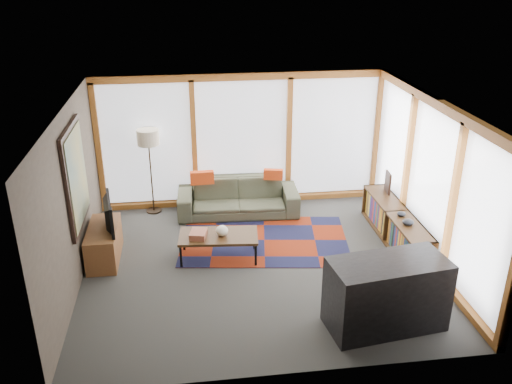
{
  "coord_description": "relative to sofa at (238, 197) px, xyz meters",
  "views": [
    {
      "loc": [
        -1.05,
        -7.43,
        4.53
      ],
      "look_at": [
        0.0,
        0.4,
        1.1
      ],
      "focal_mm": 38.0,
      "sensor_mm": 36.0,
      "label": 1
    }
  ],
  "objects": [
    {
      "name": "tv_console",
      "position": [
        -2.33,
        -1.42,
        -0.05
      ],
      "size": [
        0.47,
        1.12,
        0.56
      ],
      "primitive_type": "cube",
      "color": "brown",
      "rests_on": "ground"
    },
    {
      "name": "bowl_b",
      "position": [
        2.56,
        -1.68,
        0.29
      ],
      "size": [
        0.17,
        0.17,
        0.07
      ],
      "primitive_type": "ellipsoid",
      "rotation": [
        0.0,
        0.0,
        0.19
      ],
      "color": "black",
      "rests_on": "bookshelf"
    },
    {
      "name": "rug",
      "position": [
        0.34,
        -1.16,
        -0.33
      ],
      "size": [
        3.07,
        2.2,
        0.01
      ],
      "primitive_type": "cube",
      "rotation": [
        0.0,
        0.0,
        -0.13
      ],
      "color": "maroon",
      "rests_on": "ground"
    },
    {
      "name": "floor_lamp",
      "position": [
        -1.61,
        0.29,
        0.49
      ],
      "size": [
        0.42,
        0.42,
        1.65
      ],
      "primitive_type": null,
      "color": "#2E2217",
      "rests_on": "ground"
    },
    {
      "name": "ground",
      "position": [
        0.14,
        -1.95,
        -0.33
      ],
      "size": [
        5.5,
        5.5,
        0.0
      ],
      "primitive_type": "plane",
      "color": "#30312E",
      "rests_on": "ground"
    },
    {
      "name": "television",
      "position": [
        -2.26,
        -1.44,
        0.48
      ],
      "size": [
        0.26,
        0.89,
        0.51
      ],
      "primitive_type": "imported",
      "rotation": [
        0.0,
        0.0,
        1.74
      ],
      "color": "black",
      "rests_on": "tv_console"
    },
    {
      "name": "bowl_a",
      "position": [
        2.54,
        -2.0,
        0.3
      ],
      "size": [
        0.21,
        0.21,
        0.09
      ],
      "primitive_type": "ellipsoid",
      "rotation": [
        0.0,
        0.0,
        0.14
      ],
      "color": "black",
      "rests_on": "bookshelf"
    },
    {
      "name": "shelf_picture",
      "position": [
        2.67,
        -0.7,
        0.45
      ],
      "size": [
        0.07,
        0.3,
        0.39
      ],
      "primitive_type": "cube",
      "rotation": [
        0.0,
        0.0,
        -0.1
      ],
      "color": "black",
      "rests_on": "bookshelf"
    },
    {
      "name": "book_stack",
      "position": [
        -0.81,
        -1.67,
        0.14
      ],
      "size": [
        0.31,
        0.36,
        0.1
      ],
      "primitive_type": "cube",
      "rotation": [
        0.0,
        0.0,
        -0.22
      ],
      "color": "#99513B",
      "rests_on": "coffee_table"
    },
    {
      "name": "bookshelf",
      "position": [
        2.57,
        -1.48,
        -0.04
      ],
      "size": [
        0.42,
        2.34,
        0.58
      ],
      "primitive_type": null,
      "color": "#321B0E",
      "rests_on": "ground"
    },
    {
      "name": "sofa",
      "position": [
        0.0,
        0.0,
        0.0
      ],
      "size": [
        2.31,
        1.0,
        0.66
      ],
      "primitive_type": "imported",
      "rotation": [
        0.0,
        0.0,
        -0.05
      ],
      "color": "#313526",
      "rests_on": "ground"
    },
    {
      "name": "bar_counter",
      "position": [
        1.58,
        -3.7,
        0.15
      ],
      "size": [
        1.61,
        0.92,
        0.97
      ],
      "primitive_type": "cube",
      "rotation": [
        0.0,
        0.0,
        0.14
      ],
      "color": "black",
      "rests_on": "ground"
    },
    {
      "name": "pillow_left",
      "position": [
        -0.67,
        -0.03,
        0.45
      ],
      "size": [
        0.44,
        0.15,
        0.24
      ],
      "primitive_type": "cube",
      "rotation": [
        0.0,
        0.0,
        0.05
      ],
      "color": "#C73D14",
      "rests_on": "sofa"
    },
    {
      "name": "coffee_table",
      "position": [
        -0.49,
        -1.64,
        -0.12
      ],
      "size": [
        1.32,
        0.75,
        0.42
      ],
      "primitive_type": null,
      "rotation": [
        0.0,
        0.0,
        -0.09
      ],
      "color": "#321B0E",
      "rests_on": "ground"
    },
    {
      "name": "vase",
      "position": [
        -0.43,
        -1.67,
        0.18
      ],
      "size": [
        0.22,
        0.22,
        0.17
      ],
      "primitive_type": "ellipsoid",
      "rotation": [
        0.0,
        0.0,
        -0.11
      ],
      "color": "silver",
      "rests_on": "coffee_table"
    },
    {
      "name": "room_envelope",
      "position": [
        0.63,
        -1.39,
        1.21
      ],
      "size": [
        5.52,
        5.02,
        2.62
      ],
      "color": "#3F362F",
      "rests_on": "ground"
    },
    {
      "name": "pillow_right",
      "position": [
        0.68,
        0.0,
        0.43
      ],
      "size": [
        0.38,
        0.19,
        0.2
      ],
      "primitive_type": "cube",
      "rotation": [
        0.0,
        0.0,
        -0.23
      ],
      "color": "#C73D14",
      "rests_on": "sofa"
    }
  ]
}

